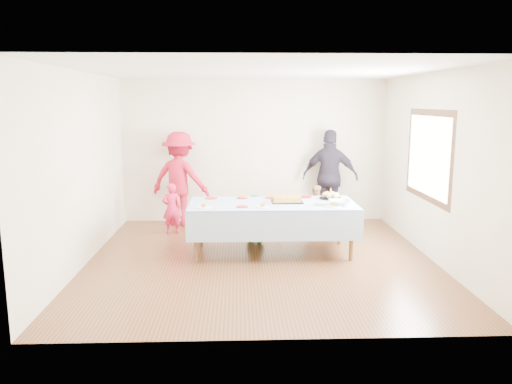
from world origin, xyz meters
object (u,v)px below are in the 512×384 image
at_px(party_table, 272,206).
at_px(dining_chair, 329,197).
at_px(adult_left, 180,179).
at_px(birthday_cake, 287,199).

distance_m(party_table, dining_chair, 2.29).
xyz_separation_m(dining_chair, adult_left, (-2.81, -0.08, 0.38)).
bearing_deg(party_table, dining_chair, 57.82).
bearing_deg(adult_left, party_table, 150.32).
relative_size(dining_chair, adult_left, 0.51).
relative_size(party_table, birthday_cake, 5.32).
relative_size(party_table, adult_left, 1.43).
relative_size(party_table, dining_chair, 2.81).
bearing_deg(birthday_cake, party_table, -165.09).
xyz_separation_m(party_table, adult_left, (-1.60, 1.85, 0.15)).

